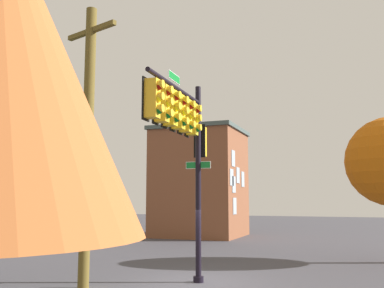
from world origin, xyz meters
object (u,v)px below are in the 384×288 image
object	(u,v)px
utility_pole	(87,152)
fire_hydrant	(83,275)
signal_pole_assembly	(183,128)
brick_building	(200,182)

from	to	relation	value
utility_pole	fire_hydrant	distance (m)	5.28
signal_pole_assembly	brick_building	xyz separation A→B (m)	(-19.22, -6.26, -0.98)
signal_pole_assembly	brick_building	distance (m)	20.24
fire_hydrant	utility_pole	bearing A→B (deg)	34.59
brick_building	fire_hydrant	bearing A→B (deg)	8.65
signal_pole_assembly	fire_hydrant	bearing A→B (deg)	-78.48
fire_hydrant	brick_building	size ratio (longest dim) A/B	0.10
signal_pole_assembly	utility_pole	size ratio (longest dim) A/B	0.89
utility_pole	fire_hydrant	xyz separation A→B (m)	(-3.15, -2.17, -3.65)
fire_hydrant	brick_building	xyz separation A→B (m)	(-19.88, -3.02, 3.82)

